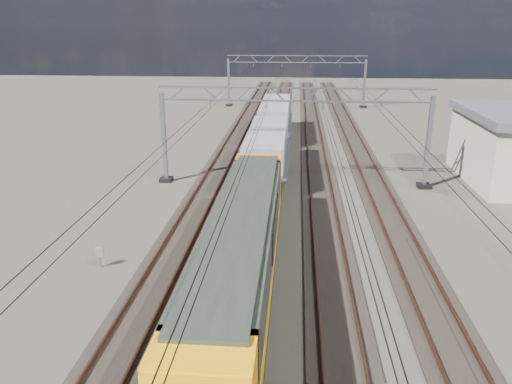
# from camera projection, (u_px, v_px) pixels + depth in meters

# --- Properties ---
(ground) EXTENTS (160.00, 160.00, 0.00)m
(ground) POSITION_uv_depth(u_px,v_px,m) (292.00, 203.00, 33.15)
(ground) COLOR black
(ground) RESTS_ON ground
(track_outer_west) EXTENTS (2.60, 140.00, 0.30)m
(track_outer_west) POSITION_uv_depth(u_px,v_px,m) (203.00, 199.00, 33.58)
(track_outer_west) COLOR black
(track_outer_west) RESTS_ON ground
(track_loco) EXTENTS (2.60, 140.00, 0.30)m
(track_loco) POSITION_uv_depth(u_px,v_px,m) (262.00, 201.00, 33.28)
(track_loco) COLOR black
(track_loco) RESTS_ON ground
(track_inner_east) EXTENTS (2.60, 140.00, 0.30)m
(track_inner_east) POSITION_uv_depth(u_px,v_px,m) (322.00, 203.00, 32.97)
(track_inner_east) COLOR black
(track_inner_east) RESTS_ON ground
(track_outer_east) EXTENTS (2.60, 140.00, 0.30)m
(track_outer_east) POSITION_uv_depth(u_px,v_px,m) (383.00, 204.00, 32.67)
(track_outer_east) COLOR black
(track_outer_east) RESTS_ON ground
(catenary_gantry_mid) EXTENTS (19.90, 0.90, 7.11)m
(catenary_gantry_mid) POSITION_uv_depth(u_px,v_px,m) (294.00, 133.00, 35.67)
(catenary_gantry_mid) COLOR gray
(catenary_gantry_mid) RESTS_ON ground
(catenary_gantry_far) EXTENTS (19.90, 0.90, 7.11)m
(catenary_gantry_far) POSITION_uv_depth(u_px,v_px,m) (296.00, 79.00, 69.64)
(catenary_gantry_far) COLOR gray
(catenary_gantry_far) RESTS_ON ground
(overhead_wires) EXTENTS (12.03, 140.00, 0.53)m
(overhead_wires) POSITION_uv_depth(u_px,v_px,m) (295.00, 99.00, 38.85)
(overhead_wires) COLOR black
(overhead_wires) RESTS_ON ground
(locomotive) EXTENTS (2.76, 21.10, 3.62)m
(locomotive) POSITION_uv_depth(u_px,v_px,m) (242.00, 246.00, 21.22)
(locomotive) COLOR black
(locomotive) RESTS_ON ground
(hopper_wagon_lead) EXTENTS (3.38, 13.00, 3.25)m
(hopper_wagon_lead) POSITION_uv_depth(u_px,v_px,m) (267.00, 149.00, 37.95)
(hopper_wagon_lead) COLOR black
(hopper_wagon_lead) RESTS_ON ground
(hopper_wagon_mid) EXTENTS (3.38, 13.00, 3.25)m
(hopper_wagon_mid) POSITION_uv_depth(u_px,v_px,m) (275.00, 116.00, 51.35)
(hopper_wagon_mid) COLOR black
(hopper_wagon_mid) RESTS_ON ground
(trackside_cabinet) EXTENTS (0.39, 0.33, 1.03)m
(trackside_cabinet) POSITION_uv_depth(u_px,v_px,m) (100.00, 253.00, 24.18)
(trackside_cabinet) COLOR gray
(trackside_cabinet) RESTS_ON ground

